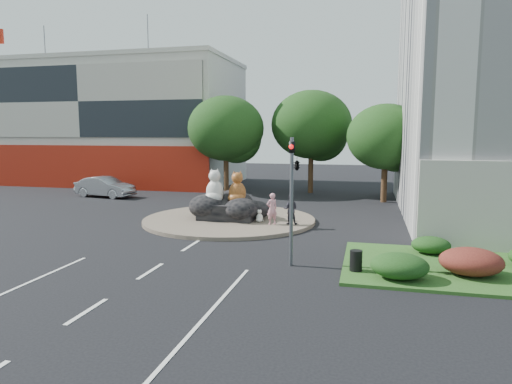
% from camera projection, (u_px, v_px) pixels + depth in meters
% --- Properties ---
extents(ground, '(120.00, 120.00, 0.00)m').
position_uv_depth(ground, '(150.00, 271.00, 17.13)').
color(ground, black).
rests_on(ground, ground).
extents(roundabout_island, '(10.00, 10.00, 0.20)m').
position_uv_depth(roundabout_island, '(229.00, 220.00, 26.74)').
color(roundabout_island, brown).
rests_on(roundabout_island, ground).
extents(rock_plinth, '(3.20, 2.60, 0.90)m').
position_uv_depth(rock_plinth, '(229.00, 210.00, 26.67)').
color(rock_plinth, black).
rests_on(rock_plinth, roundabout_island).
extents(shophouse_block, '(25.20, 12.30, 17.40)m').
position_uv_depth(shophouse_block, '(115.00, 123.00, 47.49)').
color(shophouse_block, '#BAB7A7').
rests_on(shophouse_block, ground).
extents(grass_verge, '(10.00, 6.00, 0.12)m').
position_uv_depth(grass_verge, '(479.00, 270.00, 17.14)').
color(grass_verge, '#224717').
rests_on(grass_verge, ground).
extents(tree_left, '(6.46, 6.46, 8.27)m').
position_uv_depth(tree_left, '(227.00, 132.00, 38.62)').
color(tree_left, '#382314').
rests_on(tree_left, ground).
extents(tree_mid, '(6.84, 6.84, 8.76)m').
position_uv_depth(tree_mid, '(312.00, 128.00, 38.83)').
color(tree_mid, '#382314').
rests_on(tree_mid, ground).
extents(tree_right, '(5.70, 5.70, 7.30)m').
position_uv_depth(tree_right, '(387.00, 140.00, 33.67)').
color(tree_right, '#382314').
rests_on(tree_right, ground).
extents(hedge_near_green, '(2.00, 1.60, 0.90)m').
position_uv_depth(hedge_near_green, '(400.00, 266.00, 15.87)').
color(hedge_near_green, '#193511').
rests_on(hedge_near_green, grass_verge).
extents(hedge_red, '(2.20, 1.76, 0.99)m').
position_uv_depth(hedge_red, '(471.00, 262.00, 16.23)').
color(hedge_red, '#4E1815').
rests_on(hedge_red, grass_verge).
extents(hedge_back_green, '(1.60, 1.28, 0.72)m').
position_uv_depth(hedge_back_green, '(431.00, 245.00, 19.18)').
color(hedge_back_green, '#193511').
rests_on(hedge_back_green, grass_verge).
extents(traffic_light, '(0.44, 1.24, 5.00)m').
position_uv_depth(traffic_light, '(294.00, 174.00, 17.36)').
color(traffic_light, '#595B60').
rests_on(traffic_light, ground).
extents(street_lamp, '(2.34, 0.22, 8.06)m').
position_uv_depth(street_lamp, '(479.00, 146.00, 21.18)').
color(street_lamp, '#595B60').
rests_on(street_lamp, ground).
extents(cat_white, '(1.41, 1.28, 2.03)m').
position_uv_depth(cat_white, '(215.00, 186.00, 26.43)').
color(cat_white, beige).
rests_on(cat_white, rock_plinth).
extents(cat_tabby, '(1.34, 1.23, 1.91)m').
position_uv_depth(cat_tabby, '(237.00, 187.00, 26.29)').
color(cat_tabby, '#B37325').
rests_on(cat_tabby, rock_plinth).
extents(kitten_calico, '(0.77, 0.74, 1.00)m').
position_uv_depth(kitten_calico, '(201.00, 210.00, 26.38)').
color(kitten_calico, silver).
rests_on(kitten_calico, roundabout_island).
extents(kitten_white, '(0.56, 0.54, 0.73)m').
position_uv_depth(kitten_white, '(260.00, 216.00, 25.51)').
color(kitten_white, white).
rests_on(kitten_white, roundabout_island).
extents(pedestrian_pink, '(0.75, 0.72, 1.72)m').
position_uv_depth(pedestrian_pink, '(272.00, 209.00, 24.78)').
color(pedestrian_pink, '#CA828F').
rests_on(pedestrian_pink, roundabout_island).
extents(pedestrian_dark, '(0.84, 0.68, 1.65)m').
position_uv_depth(pedestrian_dark, '(290.00, 209.00, 24.88)').
color(pedestrian_dark, black).
rests_on(pedestrian_dark, roundabout_island).
extents(parked_car, '(5.21, 2.50, 1.65)m').
position_uv_depth(parked_car, '(105.00, 187.00, 36.77)').
color(parked_car, '#989A9F').
rests_on(parked_car, ground).
extents(litter_bin, '(0.51, 0.51, 0.76)m').
position_uv_depth(litter_bin, '(356.00, 261.00, 16.77)').
color(litter_bin, black).
rests_on(litter_bin, grass_verge).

